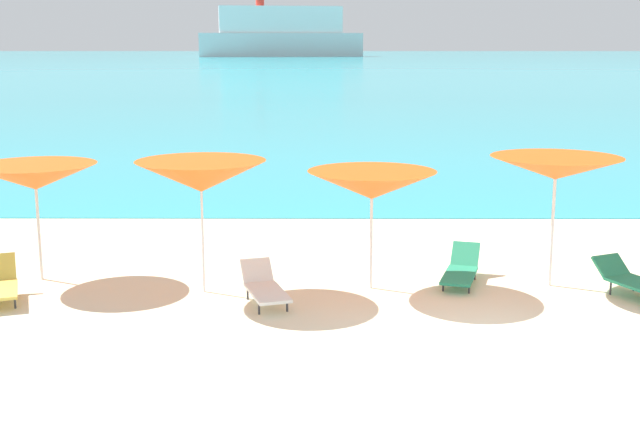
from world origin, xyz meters
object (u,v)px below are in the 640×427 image
object	(u,v)px
umbrella_3	(201,176)
lounge_chair_0	(634,280)
umbrella_4	(372,185)
cruise_ship	(281,34)
umbrella_5	(556,168)
umbrella_2	(35,177)
lounge_chair_3	(264,287)
lounge_chair_7	(461,269)

from	to	relation	value
umbrella_3	lounge_chair_0	distance (m)	7.63
umbrella_4	cruise_ship	world-z (taller)	cruise_ship
lounge_chair_0	umbrella_3	bearing A→B (deg)	152.95
umbrella_5	umbrella_3	bearing A→B (deg)	-176.09
umbrella_2	lounge_chair_3	distance (m)	4.73
umbrella_5	lounge_chair_7	bearing A→B (deg)	173.35
umbrella_4	umbrella_5	distance (m)	3.24
lounge_chair_3	cruise_ship	distance (m)	259.59
umbrella_5	lounge_chair_0	bearing A→B (deg)	-28.22
umbrella_4	lounge_chair_0	distance (m)	4.77
umbrella_4	umbrella_3	bearing A→B (deg)	-175.33
umbrella_2	umbrella_5	distance (m)	9.28
umbrella_4	lounge_chair_3	size ratio (longest dim) A/B	1.44
umbrella_5	cruise_ship	world-z (taller)	cruise_ship
lounge_chair_3	lounge_chair_7	distance (m)	3.70
umbrella_2	lounge_chair_0	world-z (taller)	umbrella_2
umbrella_3	lounge_chair_7	world-z (taller)	umbrella_3
cruise_ship	lounge_chair_0	bearing A→B (deg)	-93.79
umbrella_2	cruise_ship	xyz separation A→B (m)	(-8.82, 257.78, 5.07)
umbrella_3	lounge_chair_3	bearing A→B (deg)	-29.47
umbrella_3	cruise_ship	world-z (taller)	cruise_ship
umbrella_4	lounge_chair_3	world-z (taller)	umbrella_4
umbrella_2	umbrella_5	bearing A→B (deg)	-2.17
umbrella_2	lounge_chair_3	bearing A→B (deg)	-18.33
lounge_chair_0	umbrella_5	bearing A→B (deg)	126.70
umbrella_2	cruise_ship	world-z (taller)	cruise_ship
umbrella_2	lounge_chair_7	xyz separation A→B (m)	(7.70, -0.17, -1.67)
umbrella_5	lounge_chair_7	size ratio (longest dim) A/B	1.34
umbrella_3	umbrella_4	size ratio (longest dim) A/B	1.06
umbrella_4	lounge_chair_0	size ratio (longest dim) A/B	1.40
umbrella_2	lounge_chair_7	world-z (taller)	umbrella_2
umbrella_3	lounge_chair_3	distance (m)	2.18
umbrella_3	umbrella_5	world-z (taller)	umbrella_5
umbrella_4	umbrella_2	bearing A→B (deg)	174.97
umbrella_4	umbrella_5	xyz separation A→B (m)	(3.22, 0.18, 0.27)
umbrella_4	lounge_chair_7	bearing A→B (deg)	12.34
umbrella_4	umbrella_5	bearing A→B (deg)	3.21
umbrella_2	umbrella_5	size ratio (longest dim) A/B	1.00
umbrella_2	umbrella_5	xyz separation A→B (m)	(9.27, -0.35, 0.22)
lounge_chair_7	lounge_chair_0	bearing A→B (deg)	-0.59
umbrella_3	cruise_ship	xyz separation A→B (m)	(-11.93, 258.56, 4.94)
umbrella_5	umbrella_2	bearing A→B (deg)	177.83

